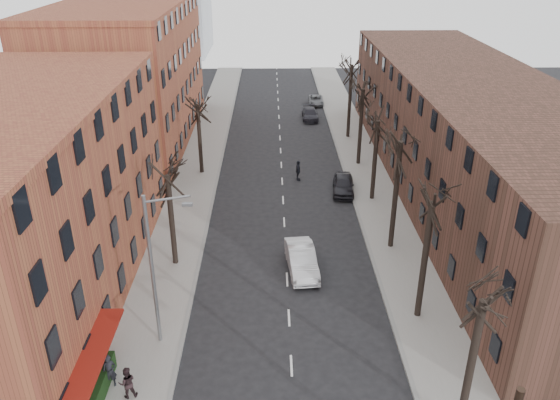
{
  "coord_description": "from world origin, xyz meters",
  "views": [
    {
      "loc": [
        -0.96,
        -13.97,
        20.28
      ],
      "look_at": [
        -0.4,
        19.74,
        4.0
      ],
      "focal_mm": 35.0,
      "sensor_mm": 36.0,
      "label": 1
    }
  ],
  "objects_px": {
    "parked_car_near": "(343,184)",
    "pedestrian_a": "(110,371)",
    "parked_car_mid": "(310,114)",
    "silver_sedan": "(302,260)"
  },
  "relations": [
    {
      "from": "parked_car_mid",
      "to": "pedestrian_a",
      "type": "height_order",
      "value": "pedestrian_a"
    },
    {
      "from": "parked_car_near",
      "to": "pedestrian_a",
      "type": "xyz_separation_m",
      "value": [
        -14.3,
        -22.85,
        0.3
      ]
    },
    {
      "from": "parked_car_mid",
      "to": "pedestrian_a",
      "type": "distance_m",
      "value": 46.11
    },
    {
      "from": "parked_car_near",
      "to": "parked_car_mid",
      "type": "distance_m",
      "value": 21.51
    },
    {
      "from": "silver_sedan",
      "to": "parked_car_mid",
      "type": "bearing_deg",
      "value": 79.66
    },
    {
      "from": "parked_car_near",
      "to": "parked_car_mid",
      "type": "xyz_separation_m",
      "value": [
        -1.5,
        21.45,
        -0.1
      ]
    },
    {
      "from": "silver_sedan",
      "to": "pedestrian_a",
      "type": "height_order",
      "value": "pedestrian_a"
    },
    {
      "from": "parked_car_near",
      "to": "pedestrian_a",
      "type": "bearing_deg",
      "value": -116.21
    },
    {
      "from": "silver_sedan",
      "to": "pedestrian_a",
      "type": "distance_m",
      "value": 14.48
    },
    {
      "from": "parked_car_near",
      "to": "pedestrian_a",
      "type": "height_order",
      "value": "pedestrian_a"
    }
  ]
}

